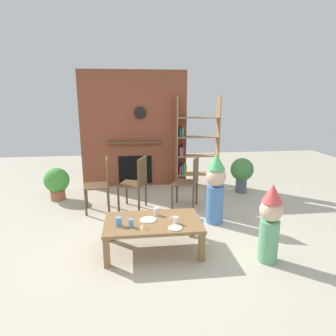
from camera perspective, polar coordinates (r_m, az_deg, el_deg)
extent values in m
plane|color=#BCB29E|center=(4.11, -1.44, -13.55)|extent=(12.00, 12.00, 0.00)
cube|color=brown|center=(6.27, -6.56, 7.41)|extent=(2.20, 0.18, 2.40)
cube|color=black|center=(6.32, -6.34, -0.36)|extent=(0.70, 0.02, 0.60)
cube|color=brown|center=(6.17, -6.48, 4.96)|extent=(1.10, 0.10, 0.04)
cylinder|color=black|center=(6.13, -5.40, 10.58)|extent=(0.24, 0.04, 0.24)
cube|color=#9E7A51|center=(6.18, 1.67, 5.06)|extent=(0.02, 0.28, 1.90)
cube|color=#9E7A51|center=(6.37, 9.56, 5.13)|extent=(0.02, 0.28, 1.90)
cube|color=#9E7A51|center=(6.40, 5.52, -1.10)|extent=(0.86, 0.28, 0.02)
cube|color=#9E7A51|center=(6.31, 5.61, 2.41)|extent=(0.86, 0.28, 0.02)
cube|color=#9E7A51|center=(6.24, 5.69, 6.01)|extent=(0.86, 0.28, 0.02)
cube|color=#9E7A51|center=(6.20, 5.78, 9.68)|extent=(0.86, 0.28, 0.02)
cube|color=#B23333|center=(6.31, 2.25, -0.40)|extent=(0.04, 0.20, 0.16)
cube|color=#3359A5|center=(6.31, 2.66, -0.20)|extent=(0.04, 0.20, 0.21)
cube|color=#3F8C4C|center=(6.31, 3.07, -0.07)|extent=(0.04, 0.20, 0.23)
cube|color=gold|center=(6.32, 3.41, -0.20)|extent=(0.03, 0.20, 0.20)
cube|color=#8C4C99|center=(6.22, 2.25, 3.25)|extent=(0.03, 0.20, 0.18)
cube|color=#D87F3F|center=(6.23, 2.60, 3.22)|extent=(0.03, 0.20, 0.17)
cube|color=#4C4C51|center=(6.22, 2.92, 3.53)|extent=(0.02, 0.20, 0.24)
cube|color=#B23333|center=(6.24, 3.27, 3.28)|extent=(0.03, 0.20, 0.18)
cube|color=#3359A5|center=(6.16, 2.27, 6.85)|extent=(0.03, 0.20, 0.17)
cube|color=#3F8C4C|center=(6.16, 2.71, 6.97)|extent=(0.04, 0.20, 0.19)
cube|color=olive|center=(3.69, -2.93, -10.48)|extent=(1.18, 0.72, 0.04)
cube|color=olive|center=(3.51, -11.79, -15.73)|extent=(0.07, 0.07, 0.35)
cube|color=olive|center=(3.58, 6.55, -14.90)|extent=(0.07, 0.07, 0.35)
cube|color=olive|center=(4.07, -11.07, -11.38)|extent=(0.07, 0.07, 0.35)
cube|color=olive|center=(4.13, 4.50, -10.77)|extent=(0.07, 0.07, 0.35)
cylinder|color=silver|center=(3.83, -2.28, -8.39)|extent=(0.07, 0.07, 0.10)
cylinder|color=#669EE0|center=(3.53, -7.13, -10.54)|extent=(0.06, 0.06, 0.10)
cylinder|color=#669EE0|center=(3.58, -9.55, -10.18)|extent=(0.08, 0.08, 0.11)
cylinder|color=silver|center=(3.59, 1.52, -10.10)|extent=(0.06, 0.06, 0.09)
cylinder|color=white|center=(3.71, -3.86, -9.97)|extent=(0.20, 0.20, 0.01)
cylinder|color=white|center=(3.49, 1.39, -11.53)|extent=(0.16, 0.16, 0.01)
cone|color=#EAC68C|center=(3.48, -4.79, -11.15)|extent=(0.10, 0.10, 0.06)
cube|color=silver|center=(3.76, 0.68, -9.61)|extent=(0.08, 0.14, 0.01)
cylinder|color=#66B27F|center=(3.70, 18.84, -13.22)|extent=(0.23, 0.23, 0.50)
sphere|color=beige|center=(3.55, 19.32, -7.71)|extent=(0.26, 0.26, 0.26)
cone|color=#EA4C4C|center=(3.49, 19.58, -4.60)|extent=(0.23, 0.23, 0.21)
cylinder|color=#4C7FC6|center=(4.55, 9.05, -6.97)|extent=(0.26, 0.26, 0.58)
sphere|color=beige|center=(4.42, 9.26, -1.67)|extent=(0.30, 0.30, 0.30)
cone|color=#4CB766|center=(4.36, 9.37, 1.27)|extent=(0.27, 0.27, 0.24)
cube|color=brown|center=(5.03, -13.66, -3.34)|extent=(0.44, 0.44, 0.02)
cube|color=brown|center=(4.97, -11.68, -0.63)|extent=(0.07, 0.40, 0.45)
cylinder|color=brown|center=(5.27, -15.48, -5.22)|extent=(0.04, 0.04, 0.43)
cylinder|color=brown|center=(4.93, -15.62, -6.55)|extent=(0.04, 0.04, 0.43)
cylinder|color=brown|center=(5.27, -11.56, -5.01)|extent=(0.04, 0.04, 0.43)
cylinder|color=brown|center=(4.93, -11.42, -6.33)|extent=(0.04, 0.04, 0.43)
cube|color=brown|center=(5.02, -6.96, -3.07)|extent=(0.52, 0.52, 0.02)
cube|color=brown|center=(4.89, -5.02, -0.61)|extent=(0.17, 0.38, 0.45)
cylinder|color=brown|center=(5.31, -8.01, -4.71)|extent=(0.04, 0.04, 0.43)
cylinder|color=brown|center=(5.00, -9.56, -5.96)|extent=(0.04, 0.04, 0.43)
cylinder|color=brown|center=(5.19, -4.31, -5.05)|extent=(0.04, 0.04, 0.43)
cylinder|color=brown|center=(4.87, -5.65, -6.36)|extent=(0.04, 0.04, 0.43)
cube|color=brown|center=(5.06, 3.29, -2.84)|extent=(0.52, 0.52, 0.02)
cube|color=brown|center=(4.97, 5.42, -0.39)|extent=(0.17, 0.38, 0.45)
cylinder|color=brown|center=(5.33, 1.73, -4.49)|extent=(0.04, 0.04, 0.43)
cylinder|color=brown|center=(5.00, 0.82, -5.74)|extent=(0.04, 0.04, 0.43)
cylinder|color=brown|center=(5.27, 5.56, -4.77)|extent=(0.04, 0.04, 0.43)
cylinder|color=brown|center=(4.94, 4.91, -6.07)|extent=(0.04, 0.04, 0.43)
cylinder|color=#4C5660|center=(6.10, 13.95, -3.28)|extent=(0.21, 0.21, 0.28)
sphere|color=#428240|center=(6.02, 14.13, -0.27)|extent=(0.45, 0.45, 0.45)
cylinder|color=#9E5B42|center=(5.89, -20.50, -4.88)|extent=(0.27, 0.27, 0.18)
sphere|color=green|center=(5.81, -20.73, -2.21)|extent=(0.45, 0.45, 0.45)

